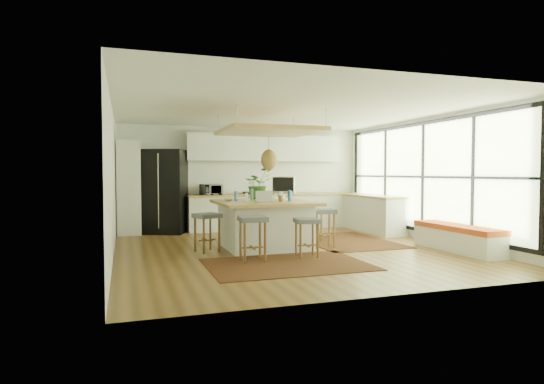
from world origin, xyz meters
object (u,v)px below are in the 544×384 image
object	(u,v)px
stool_near_right	(307,237)
microwave	(211,188)
stool_right_back	(312,225)
island_plant	(258,187)
fridge	(164,196)
stool_near_left	(253,240)
stool_left_side	(207,233)
island	(264,224)
monitor	(283,187)
laptop	(265,196)
stool_right_front	(323,229)

from	to	relation	value
stool_near_right	microwave	distance (m)	4.18
stool_right_back	island_plant	distance (m)	1.46
fridge	island_plant	xyz separation A→B (m)	(1.77, -2.21, 0.26)
stool_near_left	stool_left_side	bearing A→B (deg)	116.51
island	stool_left_side	distance (m)	1.18
fridge	stool_near_left	xyz separation A→B (m)	(1.11, -4.11, -0.57)
stool_near_left	monitor	bearing A→B (deg)	54.35
stool_near_right	stool_right_back	bearing A→B (deg)	64.31
island	stool_near_left	distance (m)	1.40
monitor	island_plant	distance (m)	0.58
stool_left_side	island_plant	xyz separation A→B (m)	(1.22, 0.76, 0.83)
stool_right_back	monitor	world-z (taller)	monitor
fridge	microwave	distance (m)	1.18
stool_near_right	island_plant	size ratio (longest dim) A/B	1.05
island_plant	island	bearing A→B (deg)	-94.97
fridge	monitor	world-z (taller)	fridge
stool_left_side	monitor	distance (m)	1.90
island_plant	microwave	bearing A→B (deg)	105.43
stool_left_side	stool_right_back	bearing A→B (deg)	15.26
stool_right_back	monitor	size ratio (longest dim) A/B	1.35
stool_right_back	microwave	xyz separation A→B (m)	(-1.79, 2.26, 0.74)
island	island_plant	world-z (taller)	island_plant
stool_near_left	stool_left_side	size ratio (longest dim) A/B	1.05
stool_near_right	stool_left_side	xyz separation A→B (m)	(-1.58, 1.09, 0.00)
island	stool_left_side	bearing A→B (deg)	-174.20
stool_near_right	island_plant	world-z (taller)	island_plant
stool_near_left	microwave	distance (m)	4.13
laptop	stool_right_front	bearing A→B (deg)	13.77
monitor	stool_right_front	bearing A→B (deg)	6.50
fridge	stool_near_left	size ratio (longest dim) A/B	2.70
stool_near_left	stool_right_front	bearing A→B (deg)	28.70
stool_left_side	laptop	xyz separation A→B (m)	(1.04, -0.36, 0.70)
stool_near_right	stool_near_left	bearing A→B (deg)	-176.96
stool_right_front	stool_left_side	distance (m)	2.31
microwave	laptop	bearing A→B (deg)	-100.88
stool_right_front	monitor	world-z (taller)	monitor
fridge	stool_near_right	size ratio (longest dim) A/B	2.99
fridge	stool_right_back	size ratio (longest dim) A/B	2.87
fridge	stool_near_right	distance (m)	4.62
island	monitor	xyz separation A→B (m)	(0.50, 0.26, 0.72)
monitor	stool_left_side	bearing A→B (deg)	-118.88
fridge	stool_near_right	xyz separation A→B (m)	(2.12, -4.06, -0.57)
stool_near_left	stool_right_back	xyz separation A→B (m)	(1.85, 1.80, 0.00)
stool_right_front	island	bearing A→B (deg)	164.83
stool_near_right	monitor	bearing A→B (deg)	86.69
microwave	island_plant	world-z (taller)	island_plant
stool_left_side	fridge	bearing A→B (deg)	100.38
island	monitor	bearing A→B (deg)	27.99
stool_near_right	stool_left_side	distance (m)	1.91
stool_near_left	microwave	bearing A→B (deg)	89.19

